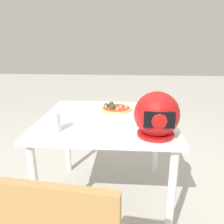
% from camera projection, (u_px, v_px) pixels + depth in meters
% --- Properties ---
extents(ground_plane, '(14.00, 14.00, 0.00)m').
position_uv_depth(ground_plane, '(108.00, 198.00, 1.90)').
color(ground_plane, '#B2ADA3').
extents(dining_table, '(0.97, 0.91, 0.71)m').
position_uv_depth(dining_table, '(107.00, 129.00, 1.71)').
color(dining_table, white).
rests_on(dining_table, ground).
extents(pizza_plate, '(0.30, 0.30, 0.01)m').
position_uv_depth(pizza_plate, '(116.00, 111.00, 1.83)').
color(pizza_plate, white).
rests_on(pizza_plate, dining_table).
extents(pizza, '(0.24, 0.24, 0.05)m').
position_uv_depth(pizza, '(115.00, 108.00, 1.83)').
color(pizza, tan).
rests_on(pizza, pizza_plate).
extents(motorcycle_helmet, '(0.27, 0.27, 0.27)m').
position_uv_depth(motorcycle_helmet, '(157.00, 115.00, 1.33)').
color(motorcycle_helmet, '#B21414').
rests_on(motorcycle_helmet, dining_table).
extents(drinking_glass, '(0.07, 0.07, 0.13)m').
position_uv_depth(drinking_glass, '(55.00, 122.00, 1.41)').
color(drinking_glass, silver).
rests_on(drinking_glass, dining_table).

